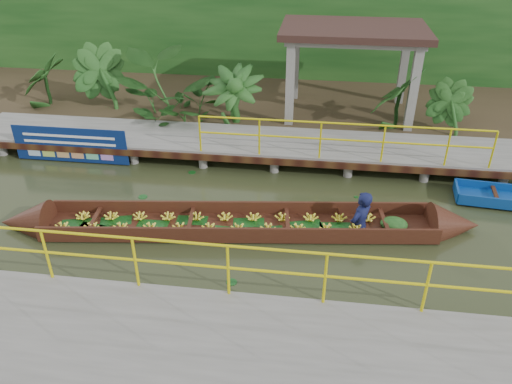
# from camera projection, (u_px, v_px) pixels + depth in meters

# --- Properties ---
(ground) EXTENTS (80.00, 80.00, 0.00)m
(ground) POSITION_uv_depth(u_px,v_px,m) (219.00, 223.00, 11.56)
(ground) COLOR #2C3319
(ground) RESTS_ON ground
(land_strip) EXTENTS (30.00, 8.00, 0.45)m
(land_strip) POSITION_uv_depth(u_px,v_px,m) (260.00, 102.00, 17.86)
(land_strip) COLOR #34281A
(land_strip) RESTS_ON ground
(far_dock) EXTENTS (16.00, 2.06, 1.66)m
(far_dock) POSITION_uv_depth(u_px,v_px,m) (243.00, 143.00, 14.25)
(far_dock) COLOR slate
(far_dock) RESTS_ON ground
(near_dock) EXTENTS (18.00, 2.40, 1.73)m
(near_dock) POSITION_uv_depth(u_px,v_px,m) (229.00, 361.00, 7.70)
(near_dock) COLOR slate
(near_dock) RESTS_ON ground
(pavilion) EXTENTS (4.40, 3.00, 3.00)m
(pavilion) POSITION_uv_depth(u_px,v_px,m) (353.00, 39.00, 15.18)
(pavilion) COLOR slate
(pavilion) RESTS_ON ground
(foliage_backdrop) EXTENTS (30.00, 0.80, 4.00)m
(foliage_backdrop) POSITION_uv_depth(u_px,v_px,m) (269.00, 35.00, 19.10)
(foliage_backdrop) COLOR #154215
(foliage_backdrop) RESTS_ON ground
(vendor_boat) EXTENTS (10.84, 2.36, 2.23)m
(vendor_boat) POSITION_uv_depth(u_px,v_px,m) (252.00, 221.00, 11.21)
(vendor_boat) COLOR #37170F
(vendor_boat) RESTS_ON ground
(blue_banner) EXTENTS (3.31, 0.04, 1.03)m
(blue_banner) POSITION_uv_depth(u_px,v_px,m) (70.00, 145.00, 13.94)
(blue_banner) COLOR navy
(blue_banner) RESTS_ON ground
(tropical_plants) EXTENTS (14.29, 1.29, 1.61)m
(tropical_plants) POSITION_uv_depth(u_px,v_px,m) (226.00, 94.00, 15.55)
(tropical_plants) COLOR #154215
(tropical_plants) RESTS_ON ground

